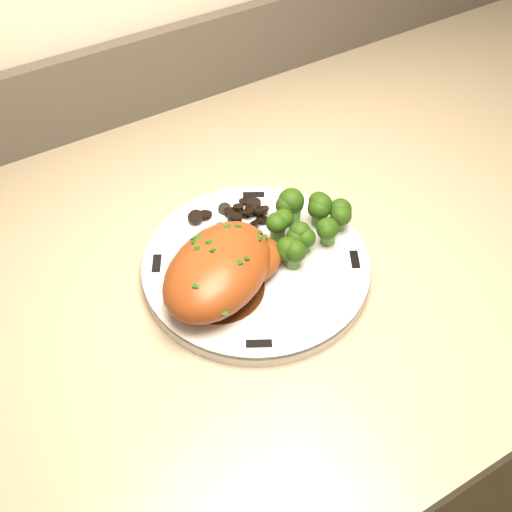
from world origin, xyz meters
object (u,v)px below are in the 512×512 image
counter (367,365)px  plate (256,267)px  broccoli_florets (308,225)px  chicken_breast (222,269)px

counter → plate: counter is taller
plate → broccoli_florets: bearing=1.0°
broccoli_florets → counter: bearing=8.5°
counter → broccoli_florets: counter is taller
counter → broccoli_florets: 0.50m
plate → chicken_breast: size_ratio=1.43×
plate → broccoli_florets: size_ratio=2.50×
plate → broccoli_florets: (0.07, 0.00, 0.03)m
plate → chicken_breast: 0.06m
counter → plate: size_ratio=7.90×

